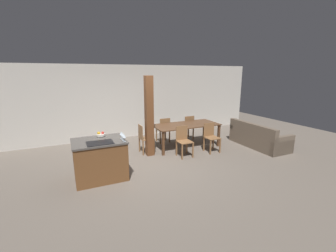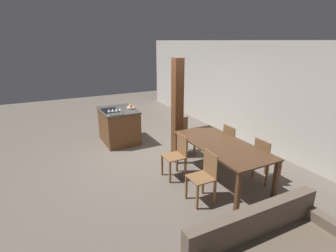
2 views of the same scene
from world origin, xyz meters
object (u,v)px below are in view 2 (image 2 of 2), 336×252
at_px(dining_chair_near_right, 204,176).
at_px(dining_chair_far_left, 232,143).
at_px(kitchen_island, 119,126).
at_px(dining_chair_far_right, 265,159).
at_px(fruit_bowl, 131,107).
at_px(dining_chair_head_end, 183,135).
at_px(wine_glass_near, 109,111).
at_px(wine_glass_end, 120,109).
at_px(wine_glass_middle, 113,110).
at_px(dining_table, 221,148).
at_px(dining_chair_near_left, 177,155).
at_px(timber_post, 177,110).
at_px(wine_glass_far, 116,110).

relative_size(dining_chair_near_right, dining_chair_far_left, 1.00).
bearing_deg(kitchen_island, dining_chair_far_right, 29.05).
height_order(fruit_bowl, dining_chair_head_end, fruit_bowl).
bearing_deg(wine_glass_near, dining_chair_head_end, 57.58).
bearing_deg(fruit_bowl, wine_glass_end, -45.96).
bearing_deg(wine_glass_middle, dining_chair_near_right, 14.06).
relative_size(dining_chair_far_left, dining_chair_head_end, 1.00).
distance_m(dining_chair_near_right, dining_chair_head_end, 2.06).
distance_m(wine_glass_near, dining_chair_near_right, 3.08).
height_order(wine_glass_middle, dining_table, wine_glass_middle).
bearing_deg(dining_table, wine_glass_end, -152.43).
distance_m(dining_chair_near_left, timber_post, 1.22).
xyz_separation_m(dining_chair_far_right, timber_post, (-1.85, -0.95, 0.69)).
relative_size(wine_glass_middle, timber_post, 0.07).
relative_size(wine_glass_middle, dining_chair_head_end, 0.19).
height_order(fruit_bowl, wine_glass_end, wine_glass_end).
xyz_separation_m(fruit_bowl, dining_chair_near_right, (3.32, 0.13, -0.49)).
relative_size(fruit_bowl, wine_glass_near, 1.26).
xyz_separation_m(wine_glass_far, dining_table, (2.43, 1.36, -0.38)).
bearing_deg(wine_glass_far, wine_glass_middle, -90.00).
relative_size(wine_glass_end, dining_chair_head_end, 0.19).
height_order(fruit_bowl, dining_chair_near_right, fruit_bowl).
bearing_deg(dining_table, dining_chair_head_end, 180.00).
xyz_separation_m(wine_glass_end, dining_table, (2.43, 1.27, -0.38)).
distance_m(wine_glass_far, wine_glass_end, 0.09).
bearing_deg(dining_chair_near_left, fruit_bowl, -176.94).
xyz_separation_m(kitchen_island, wine_glass_end, (0.51, -0.09, 0.59)).
distance_m(wine_glass_far, dining_table, 2.81).
distance_m(fruit_bowl, wine_glass_end, 0.59).
height_order(dining_chair_near_right, timber_post, timber_post).
bearing_deg(wine_glass_middle, dining_chair_near_left, 20.57).
xyz_separation_m(dining_chair_near_right, timber_post, (-1.85, 0.50, 0.69)).
bearing_deg(dining_table, kitchen_island, -158.20).
height_order(fruit_bowl, dining_chair_far_left, fruit_bowl).
distance_m(wine_glass_end, timber_post, 1.50).
bearing_deg(dining_chair_near_left, timber_post, 150.32).
distance_m(wine_glass_near, wine_glass_far, 0.19).
xyz_separation_m(fruit_bowl, wine_glass_far, (0.40, -0.51, 0.09)).
height_order(dining_table, dining_chair_near_left, dining_chair_near_left).
relative_size(dining_chair_head_end, timber_post, 0.38).
xyz_separation_m(dining_table, dining_chair_near_right, (0.48, -0.73, -0.20)).
xyz_separation_m(wine_glass_near, dining_chair_near_right, (2.92, 0.82, -0.58)).
relative_size(wine_glass_end, dining_chair_far_right, 0.19).
height_order(wine_glass_near, dining_chair_head_end, wine_glass_near).
relative_size(fruit_bowl, wine_glass_middle, 1.26).
height_order(kitchen_island, dining_chair_head_end, kitchen_island).
xyz_separation_m(fruit_bowl, wine_glass_middle, (0.40, -0.60, 0.09)).
xyz_separation_m(kitchen_island, dining_table, (2.94, 1.17, 0.21)).
relative_size(wine_glass_near, wine_glass_far, 1.00).
xyz_separation_m(wine_glass_near, dining_chair_far_left, (1.95, 2.28, -0.58)).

